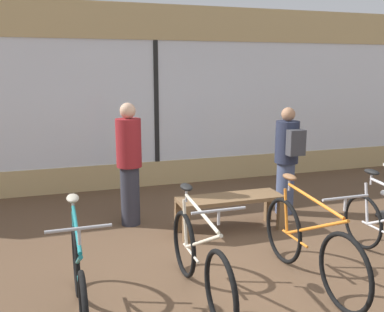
{
  "coord_description": "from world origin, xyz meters",
  "views": [
    {
      "loc": [
        -1.77,
        -3.74,
        2.13
      ],
      "look_at": [
        0.0,
        1.67,
        0.95
      ],
      "focal_mm": 40.0,
      "sensor_mm": 36.0,
      "label": 1
    }
  ],
  "objects": [
    {
      "name": "bicycle_far_left",
      "position": [
        -1.65,
        -0.33,
        0.39
      ],
      "size": [
        0.46,
        1.73,
        1.03
      ],
      "color": "black",
      "rests_on": "ground_plane"
    },
    {
      "name": "bicycle_left",
      "position": [
        -0.56,
        -0.27,
        0.38
      ],
      "size": [
        0.46,
        1.69,
        1.03
      ],
      "color": "black",
      "rests_on": "ground_plane"
    },
    {
      "name": "customer_near_rack",
      "position": [
        -0.82,
        1.88,
        0.91
      ],
      "size": [
        0.37,
        0.51,
        1.68
      ],
      "color": "#2D2D38",
      "rests_on": "ground_plane"
    },
    {
      "name": "shop_back_wall",
      "position": [
        0.0,
        3.73,
        1.64
      ],
      "size": [
        12.0,
        0.08,
        3.2
      ],
      "color": "tan",
      "rests_on": "ground_plane"
    },
    {
      "name": "ground_plane",
      "position": [
        0.0,
        0.0,
        0.0
      ],
      "size": [
        24.0,
        24.0,
        0.0
      ],
      "primitive_type": "plane",
      "color": "brown"
    },
    {
      "name": "display_bench",
      "position": [
        0.38,
        1.21,
        0.39
      ],
      "size": [
        1.4,
        0.44,
        0.47
      ],
      "color": "brown",
      "rests_on": "ground_plane"
    },
    {
      "name": "bicycle_right",
      "position": [
        0.58,
        -0.33,
        0.4
      ],
      "size": [
        0.46,
        1.78,
        1.05
      ],
      "color": "black",
      "rests_on": "ground_plane"
    },
    {
      "name": "customer_by_window",
      "position": [
        1.44,
        1.6,
        0.85
      ],
      "size": [
        0.34,
        0.48,
        1.58
      ],
      "color": "#424C6B",
      "rests_on": "ground_plane"
    }
  ]
}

